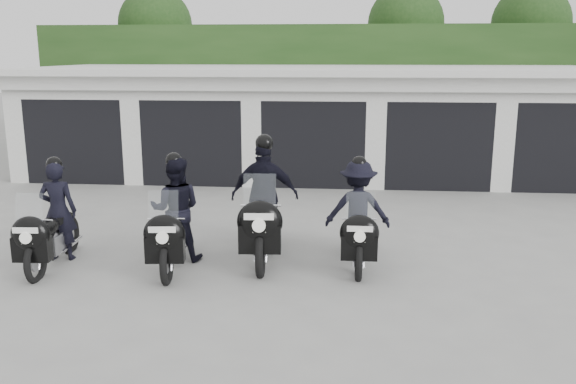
# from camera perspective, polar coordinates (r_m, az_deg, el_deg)

# --- Properties ---
(ground) EXTENTS (80.00, 80.00, 0.00)m
(ground) POSITION_cam_1_polar(r_m,az_deg,el_deg) (10.26, 0.82, -6.29)
(ground) COLOR #979792
(ground) RESTS_ON ground
(garage_block) EXTENTS (16.40, 6.80, 2.96)m
(garage_block) POSITION_cam_1_polar(r_m,az_deg,el_deg) (17.84, 2.77, 6.66)
(garage_block) COLOR white
(garage_block) RESTS_ON ground
(background_vegetation) EXTENTS (20.00, 3.90, 5.80)m
(background_vegetation) POSITION_cam_1_polar(r_m,az_deg,el_deg) (22.59, 4.28, 11.39)
(background_vegetation) COLOR #1C3914
(background_vegetation) RESTS_ON ground
(police_bike_a) EXTENTS (0.68, 2.06, 1.79)m
(police_bike_a) POSITION_cam_1_polar(r_m,az_deg,el_deg) (10.50, -21.23, -2.68)
(police_bike_a) COLOR black
(police_bike_a) RESTS_ON ground
(police_bike_b) EXTENTS (0.91, 2.14, 1.87)m
(police_bike_b) POSITION_cam_1_polar(r_m,az_deg,el_deg) (9.99, -10.61, -2.31)
(police_bike_b) COLOR black
(police_bike_b) RESTS_ON ground
(police_bike_c) EXTENTS (1.18, 2.42, 2.11)m
(police_bike_c) POSITION_cam_1_polar(r_m,az_deg,el_deg) (10.23, -2.25, -1.13)
(police_bike_c) COLOR black
(police_bike_c) RESTS_ON ground
(police_bike_d) EXTENTS (1.07, 2.05, 1.79)m
(police_bike_d) POSITION_cam_1_polar(r_m,az_deg,el_deg) (10.03, 6.56, -2.27)
(police_bike_d) COLOR black
(police_bike_d) RESTS_ON ground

